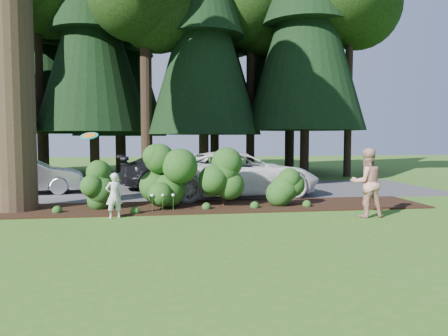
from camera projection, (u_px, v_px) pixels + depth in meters
name	position (u px, v px, depth m)	size (l,w,h in m)	color
ground	(177.00, 230.00, 10.25)	(80.00, 80.00, 0.00)	#2C601B
mulch_bed	(172.00, 207.00, 13.46)	(16.00, 2.50, 0.05)	black
driveway	(169.00, 191.00, 17.65)	(22.00, 6.00, 0.03)	#38383A
shrub_row	(197.00, 182.00, 13.41)	(6.53, 1.60, 1.61)	#1B3F13
lily_cluster	(163.00, 196.00, 12.54)	(0.69, 0.09, 0.57)	#1B3F13
tree_wall	(168.00, 13.00, 25.78)	(25.66, 12.15, 17.09)	black
car_silver_wagon	(25.00, 176.00, 16.58)	(1.47, 4.22, 1.39)	#BCBCC1
car_white_suv	(238.00, 174.00, 15.92)	(2.74, 5.93, 1.65)	white
car_dark_suv	(180.00, 171.00, 18.43)	(2.09, 5.13, 1.49)	black
child	(114.00, 196.00, 11.75)	(0.45, 0.30, 1.23)	silver
adult	(367.00, 183.00, 11.91)	(0.92, 0.72, 1.89)	#A72D16
frisbee	(89.00, 136.00, 11.85)	(0.50, 0.46, 0.24)	teal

